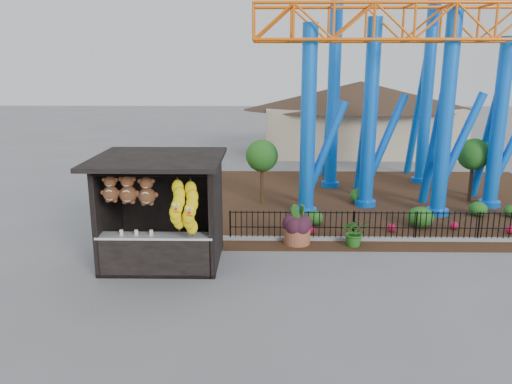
{
  "coord_description": "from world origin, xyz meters",
  "views": [
    {
      "loc": [
        -0.1,
        -12.37,
        5.5
      ],
      "look_at": [
        -0.34,
        1.5,
        2.0
      ],
      "focal_mm": 35.0,
      "sensor_mm": 36.0,
      "label": 1
    }
  ],
  "objects_px": {
    "terracotta_planter": "(297,236)",
    "prize_booth": "(161,213)",
    "roller_coaster": "(397,42)",
    "potted_plant": "(355,232)"
  },
  "relations": [
    {
      "from": "roller_coaster",
      "to": "prize_booth",
      "type": "bearing_deg",
      "value": -137.88
    },
    {
      "from": "terracotta_planter",
      "to": "potted_plant",
      "type": "relative_size",
      "value": 0.9
    },
    {
      "from": "prize_booth",
      "to": "potted_plant",
      "type": "xyz_separation_m",
      "value": [
        5.73,
        1.62,
        -1.06
      ]
    },
    {
      "from": "prize_booth",
      "to": "potted_plant",
      "type": "relative_size",
      "value": 3.72
    },
    {
      "from": "prize_booth",
      "to": "terracotta_planter",
      "type": "xyz_separation_m",
      "value": [
        3.93,
        1.8,
        -1.26
      ]
    },
    {
      "from": "terracotta_planter",
      "to": "prize_booth",
      "type": "bearing_deg",
      "value": -155.43
    },
    {
      "from": "potted_plant",
      "to": "roller_coaster",
      "type": "bearing_deg",
      "value": 63.11
    },
    {
      "from": "terracotta_planter",
      "to": "potted_plant",
      "type": "xyz_separation_m",
      "value": [
        1.8,
        -0.18,
        0.2
      ]
    },
    {
      "from": "prize_booth",
      "to": "terracotta_planter",
      "type": "bearing_deg",
      "value": 24.57
    },
    {
      "from": "roller_coaster",
      "to": "potted_plant",
      "type": "distance_m",
      "value": 8.59
    }
  ]
}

